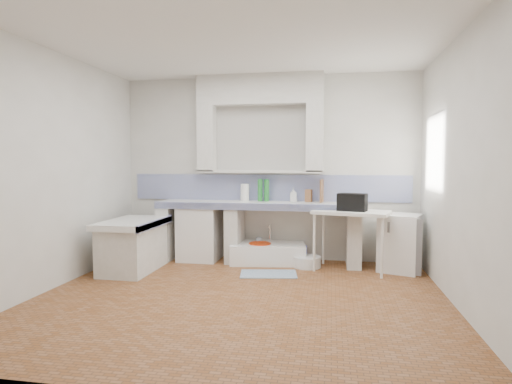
% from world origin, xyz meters
% --- Properties ---
extents(floor, '(4.50, 4.50, 0.00)m').
position_xyz_m(floor, '(0.00, 0.00, 0.00)').
color(floor, brown).
rests_on(floor, ground).
extents(ceiling, '(4.50, 4.50, 0.00)m').
position_xyz_m(ceiling, '(0.00, 0.00, 2.80)').
color(ceiling, silver).
rests_on(ceiling, ground).
extents(wall_back, '(4.50, 0.00, 4.50)m').
position_xyz_m(wall_back, '(0.00, 2.00, 1.40)').
color(wall_back, silver).
rests_on(wall_back, ground).
extents(wall_front, '(4.50, 0.00, 4.50)m').
position_xyz_m(wall_front, '(0.00, -2.00, 1.40)').
color(wall_front, silver).
rests_on(wall_front, ground).
extents(wall_left, '(0.00, 4.50, 4.50)m').
position_xyz_m(wall_left, '(-2.25, 0.00, 1.40)').
color(wall_left, silver).
rests_on(wall_left, ground).
extents(wall_right, '(0.00, 4.50, 4.50)m').
position_xyz_m(wall_right, '(2.25, 0.00, 1.40)').
color(wall_right, silver).
rests_on(wall_right, ground).
extents(alcove_mass, '(1.90, 0.25, 0.45)m').
position_xyz_m(alcove_mass, '(-0.10, 1.88, 2.58)').
color(alcove_mass, silver).
rests_on(alcove_mass, ground).
extents(window_frame, '(0.35, 0.86, 1.06)m').
position_xyz_m(window_frame, '(2.42, 1.20, 1.60)').
color(window_frame, '#362111').
rests_on(window_frame, ground).
extents(lace_valance, '(0.01, 0.84, 0.24)m').
position_xyz_m(lace_valance, '(2.28, 1.20, 1.98)').
color(lace_valance, white).
rests_on(lace_valance, ground).
extents(counter_slab, '(3.00, 0.60, 0.08)m').
position_xyz_m(counter_slab, '(-0.10, 1.70, 0.86)').
color(counter_slab, white).
rests_on(counter_slab, ground).
extents(counter_lip, '(3.00, 0.04, 0.10)m').
position_xyz_m(counter_lip, '(-0.10, 1.42, 0.86)').
color(counter_lip, navy).
rests_on(counter_lip, ground).
extents(counter_pier_left, '(0.20, 0.55, 0.82)m').
position_xyz_m(counter_pier_left, '(-1.50, 1.70, 0.41)').
color(counter_pier_left, silver).
rests_on(counter_pier_left, ground).
extents(counter_pier_mid, '(0.20, 0.55, 0.82)m').
position_xyz_m(counter_pier_mid, '(-0.45, 1.70, 0.41)').
color(counter_pier_mid, silver).
rests_on(counter_pier_mid, ground).
extents(counter_pier_right, '(0.20, 0.55, 0.82)m').
position_xyz_m(counter_pier_right, '(1.30, 1.70, 0.41)').
color(counter_pier_right, silver).
rests_on(counter_pier_right, ground).
extents(peninsula_top, '(0.70, 1.10, 0.08)m').
position_xyz_m(peninsula_top, '(-1.70, 0.90, 0.66)').
color(peninsula_top, white).
rests_on(peninsula_top, ground).
extents(peninsula_base, '(0.60, 1.00, 0.62)m').
position_xyz_m(peninsula_base, '(-1.70, 0.90, 0.31)').
color(peninsula_base, silver).
rests_on(peninsula_base, ground).
extents(peninsula_lip, '(0.04, 1.10, 0.10)m').
position_xyz_m(peninsula_lip, '(-1.37, 0.90, 0.66)').
color(peninsula_lip, navy).
rests_on(peninsula_lip, ground).
extents(backsplash, '(4.27, 0.03, 0.40)m').
position_xyz_m(backsplash, '(0.00, 1.99, 1.10)').
color(backsplash, navy).
rests_on(backsplash, ground).
extents(stove, '(0.59, 0.57, 0.83)m').
position_xyz_m(stove, '(-1.00, 1.71, 0.42)').
color(stove, white).
rests_on(stove, ground).
extents(sink, '(1.16, 0.73, 0.26)m').
position_xyz_m(sink, '(0.06, 1.69, 0.13)').
color(sink, white).
rests_on(sink, ground).
extents(side_table, '(1.11, 0.79, 0.04)m').
position_xyz_m(side_table, '(1.25, 1.42, 0.42)').
color(side_table, white).
rests_on(side_table, ground).
extents(fridge, '(0.65, 0.65, 0.78)m').
position_xyz_m(fridge, '(1.90, 1.53, 0.39)').
color(fridge, white).
rests_on(fridge, ground).
extents(bucket_red, '(0.33, 0.33, 0.31)m').
position_xyz_m(bucket_red, '(-0.05, 1.62, 0.15)').
color(bucket_red, '#C32C04').
rests_on(bucket_red, ground).
extents(bucket_orange, '(0.32, 0.32, 0.23)m').
position_xyz_m(bucket_orange, '(0.24, 1.57, 0.12)').
color(bucket_orange, '#CA5B20').
rests_on(bucket_orange, ground).
extents(bucket_blue, '(0.32, 0.32, 0.27)m').
position_xyz_m(bucket_blue, '(0.49, 1.67, 0.14)').
color(bucket_blue, '#2932D1').
rests_on(bucket_blue, ground).
extents(basin_white, '(0.52, 0.52, 0.15)m').
position_xyz_m(basin_white, '(0.65, 1.52, 0.08)').
color(basin_white, white).
rests_on(basin_white, ground).
extents(water_bottle_a, '(0.09, 0.09, 0.34)m').
position_xyz_m(water_bottle_a, '(-0.10, 1.85, 0.17)').
color(water_bottle_a, silver).
rests_on(water_bottle_a, ground).
extents(water_bottle_b, '(0.09, 0.09, 0.28)m').
position_xyz_m(water_bottle_b, '(0.21, 1.81, 0.14)').
color(water_bottle_b, silver).
rests_on(water_bottle_b, ground).
extents(black_bag, '(0.42, 0.31, 0.24)m').
position_xyz_m(black_bag, '(1.26, 1.39, 0.95)').
color(black_bag, black).
rests_on(black_bag, side_table).
extents(green_bottle_a, '(0.09, 0.09, 0.34)m').
position_xyz_m(green_bottle_a, '(-0.09, 1.85, 1.07)').
color(green_bottle_a, '#227B2E').
rests_on(green_bottle_a, counter_slab).
extents(green_bottle_b, '(0.09, 0.09, 0.33)m').
position_xyz_m(green_bottle_b, '(0.01, 1.85, 1.07)').
color(green_bottle_b, '#227B2E').
rests_on(green_bottle_b, counter_slab).
extents(knife_block, '(0.11, 0.10, 0.19)m').
position_xyz_m(knife_block, '(0.64, 1.85, 0.99)').
color(knife_block, '#955F3B').
rests_on(knife_block, counter_slab).
extents(cutting_board, '(0.05, 0.25, 0.34)m').
position_xyz_m(cutting_board, '(0.84, 1.85, 1.07)').
color(cutting_board, '#955F3B').
rests_on(cutting_board, counter_slab).
extents(paper_towel, '(0.17, 0.17, 0.26)m').
position_xyz_m(paper_towel, '(-0.32, 1.85, 1.03)').
color(paper_towel, white).
rests_on(paper_towel, counter_slab).
extents(soap_bottle, '(0.11, 0.11, 0.21)m').
position_xyz_m(soap_bottle, '(0.42, 1.85, 1.01)').
color(soap_bottle, white).
rests_on(soap_bottle, counter_slab).
extents(rug, '(0.80, 0.53, 0.01)m').
position_xyz_m(rug, '(0.17, 1.02, 0.01)').
color(rug, '#3C5F89').
rests_on(rug, ground).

